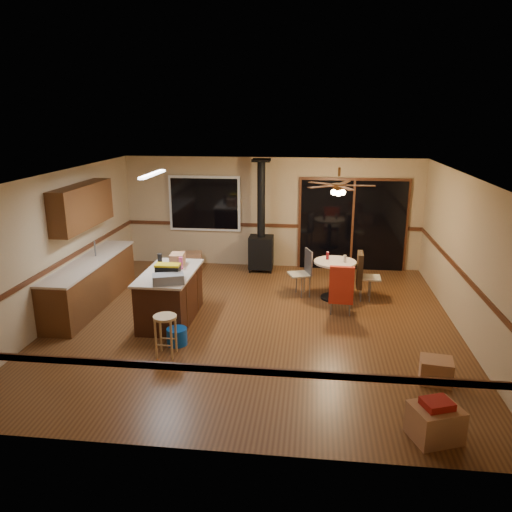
% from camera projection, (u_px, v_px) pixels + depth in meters
% --- Properties ---
extents(floor, '(7.00, 7.00, 0.00)m').
position_uv_depth(floor, '(254.00, 323.00, 8.82)').
color(floor, '#563218').
rests_on(floor, ground).
extents(ceiling, '(7.00, 7.00, 0.00)m').
position_uv_depth(ceiling, '(254.00, 175.00, 8.10)').
color(ceiling, silver).
rests_on(ceiling, ground).
extents(wall_back, '(7.00, 0.00, 7.00)m').
position_uv_depth(wall_back, '(272.00, 213.00, 11.80)').
color(wall_back, tan).
rests_on(wall_back, ground).
extents(wall_front, '(7.00, 0.00, 7.00)m').
position_uv_depth(wall_front, '(213.00, 343.00, 5.12)').
color(wall_front, tan).
rests_on(wall_front, ground).
extents(wall_left, '(0.00, 7.00, 7.00)m').
position_uv_depth(wall_left, '(59.00, 246.00, 8.85)').
color(wall_left, tan).
rests_on(wall_left, ground).
extents(wall_right, '(0.00, 7.00, 7.00)m').
position_uv_depth(wall_right, '(468.00, 259.00, 8.08)').
color(wall_right, tan).
rests_on(wall_right, ground).
extents(chair_rail, '(7.00, 7.00, 0.08)m').
position_uv_depth(chair_rail, '(254.00, 269.00, 8.55)').
color(chair_rail, '#482312').
rests_on(chair_rail, ground).
extents(window, '(1.72, 0.10, 1.32)m').
position_uv_depth(window, '(205.00, 204.00, 11.88)').
color(window, black).
rests_on(window, ground).
extents(sliding_door, '(2.52, 0.10, 2.10)m').
position_uv_depth(sliding_door, '(352.00, 226.00, 11.62)').
color(sliding_door, black).
rests_on(sliding_door, ground).
extents(lower_cabinets, '(0.60, 3.00, 0.86)m').
position_uv_depth(lower_cabinets, '(91.00, 284.00, 9.53)').
color(lower_cabinets, '#552E15').
rests_on(lower_cabinets, ground).
extents(countertop, '(0.64, 3.04, 0.04)m').
position_uv_depth(countertop, '(89.00, 261.00, 9.41)').
color(countertop, '#C3AE97').
rests_on(countertop, lower_cabinets).
extents(upper_cabinets, '(0.35, 2.00, 0.80)m').
position_uv_depth(upper_cabinets, '(82.00, 206.00, 9.33)').
color(upper_cabinets, '#552E15').
rests_on(upper_cabinets, ground).
extents(kitchen_island, '(0.88, 1.68, 0.90)m').
position_uv_depth(kitchen_island, '(170.00, 296.00, 8.86)').
color(kitchen_island, '#34180D').
rests_on(kitchen_island, ground).
extents(wood_stove, '(0.55, 0.50, 2.52)m').
position_uv_depth(wood_stove, '(261.00, 241.00, 11.55)').
color(wood_stove, black).
rests_on(wood_stove, ground).
extents(ceiling_fan, '(0.24, 0.24, 0.55)m').
position_uv_depth(ceiling_fan, '(339.00, 188.00, 9.39)').
color(ceiling_fan, brown).
rests_on(ceiling_fan, ceiling).
extents(fluorescent_strip, '(0.10, 1.20, 0.04)m').
position_uv_depth(fluorescent_strip, '(153.00, 174.00, 8.60)').
color(fluorescent_strip, white).
rests_on(fluorescent_strip, ceiling).
extents(toolbox_grey, '(0.56, 0.43, 0.16)m').
position_uv_depth(toolbox_grey, '(168.00, 279.00, 8.11)').
color(toolbox_grey, slate).
rests_on(toolbox_grey, kitchen_island).
extents(toolbox_black, '(0.40, 0.21, 0.22)m').
position_uv_depth(toolbox_black, '(168.00, 272.00, 8.36)').
color(toolbox_black, black).
rests_on(toolbox_black, kitchen_island).
extents(toolbox_yellow_lid, '(0.41, 0.22, 0.03)m').
position_uv_depth(toolbox_yellow_lid, '(168.00, 265.00, 8.32)').
color(toolbox_yellow_lid, gold).
rests_on(toolbox_yellow_lid, toolbox_black).
extents(box_on_island, '(0.26, 0.34, 0.22)m').
position_uv_depth(box_on_island, '(177.00, 259.00, 9.08)').
color(box_on_island, '#9C6845').
rests_on(box_on_island, kitchen_island).
extents(bottle_dark, '(0.09, 0.09, 0.28)m').
position_uv_depth(bottle_dark, '(160.00, 262.00, 8.84)').
color(bottle_dark, black).
rests_on(bottle_dark, kitchen_island).
extents(bottle_pink, '(0.07, 0.07, 0.22)m').
position_uv_depth(bottle_pink, '(181.00, 263.00, 8.86)').
color(bottle_pink, '#D84C8C').
rests_on(bottle_pink, kitchen_island).
extents(bottle_white, '(0.06, 0.06, 0.17)m').
position_uv_depth(bottle_white, '(181.00, 261.00, 9.10)').
color(bottle_white, white).
rests_on(bottle_white, kitchen_island).
extents(bar_stool, '(0.40, 0.40, 0.65)m').
position_uv_depth(bar_stool, '(166.00, 336.00, 7.57)').
color(bar_stool, tan).
rests_on(bar_stool, floor).
extents(blue_bucket, '(0.36, 0.36, 0.27)m').
position_uv_depth(blue_bucket, '(177.00, 336.00, 7.98)').
color(blue_bucket, '#0C4AB4').
rests_on(blue_bucket, floor).
extents(dining_table, '(0.83, 0.83, 0.78)m').
position_uv_depth(dining_table, '(335.00, 273.00, 9.85)').
color(dining_table, black).
rests_on(dining_table, ground).
extents(glass_red, '(0.07, 0.07, 0.16)m').
position_uv_depth(glass_red, '(328.00, 256.00, 9.87)').
color(glass_red, '#590C14').
rests_on(glass_red, dining_table).
extents(glass_cream, '(0.07, 0.07, 0.14)m').
position_uv_depth(glass_cream, '(345.00, 259.00, 9.69)').
color(glass_cream, beige).
rests_on(glass_cream, dining_table).
extents(chair_left, '(0.52, 0.51, 0.51)m').
position_uv_depth(chair_left, '(304.00, 267.00, 10.03)').
color(chair_left, tan).
rests_on(chair_left, ground).
extents(chair_near, '(0.45, 0.48, 0.70)m').
position_uv_depth(chair_near, '(342.00, 285.00, 8.98)').
color(chair_near, tan).
rests_on(chair_near, ground).
extents(chair_right, '(0.48, 0.44, 0.70)m').
position_uv_depth(chair_right, '(361.00, 270.00, 9.83)').
color(chair_right, tan).
rests_on(chair_right, ground).
extents(box_under_window, '(0.57, 0.49, 0.41)m').
position_uv_depth(box_under_window, '(191.00, 261.00, 11.82)').
color(box_under_window, '#9C6845').
rests_on(box_under_window, floor).
extents(box_corner_a, '(0.65, 0.60, 0.40)m').
position_uv_depth(box_corner_a, '(435.00, 423.00, 5.65)').
color(box_corner_a, '#9C6845').
rests_on(box_corner_a, floor).
extents(box_corner_b, '(0.47, 0.42, 0.34)m').
position_uv_depth(box_corner_b, '(436.00, 371.00, 6.84)').
color(box_corner_b, '#9C6845').
rests_on(box_corner_b, floor).
extents(box_small_red, '(0.39, 0.36, 0.08)m').
position_uv_depth(box_small_red, '(437.00, 404.00, 5.58)').
color(box_small_red, maroon).
rests_on(box_small_red, box_corner_a).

